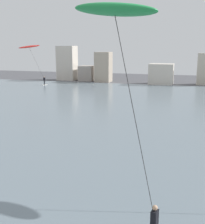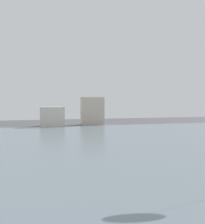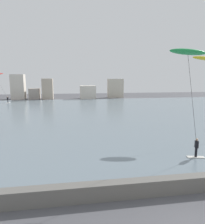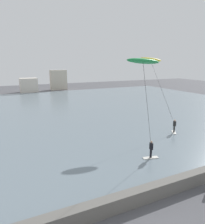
# 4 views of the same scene
# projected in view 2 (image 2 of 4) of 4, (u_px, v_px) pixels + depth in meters

# --- Properties ---
(water_bay) EXTENTS (84.00, 52.00, 0.10)m
(water_bay) POSITION_uv_depth(u_px,v_px,m) (74.00, 146.00, 34.29)
(water_bay) COLOR slate
(water_bay) RESTS_ON ground
(far_shore_buildings) EXTENTS (34.70, 6.13, 7.52)m
(far_shore_buildings) POSITION_uv_depth(u_px,v_px,m) (12.00, 113.00, 60.01)
(far_shore_buildings) COLOR beige
(far_shore_buildings) RESTS_ON ground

